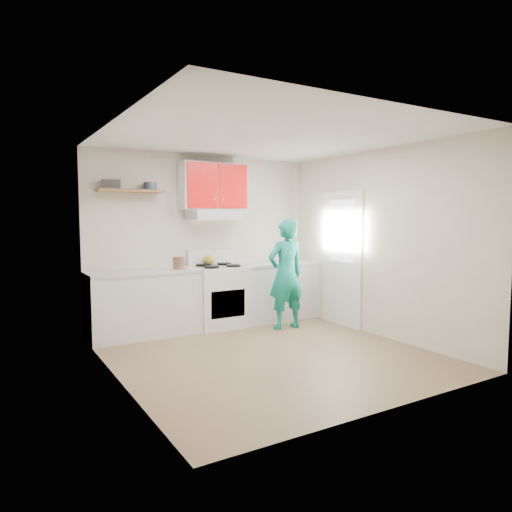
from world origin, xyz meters
TOP-DOWN VIEW (x-y plane):
  - floor at (0.00, 0.00)m, footprint 3.80×3.80m
  - ceiling at (0.00, 0.00)m, footprint 3.60×3.80m
  - back_wall at (0.00, 1.90)m, footprint 3.60×0.04m
  - front_wall at (0.00, -1.90)m, footprint 3.60×0.04m
  - left_wall at (-1.80, 0.00)m, footprint 0.04×3.80m
  - right_wall at (1.80, 0.00)m, footprint 0.04×3.80m
  - door at (1.78, 0.70)m, footprint 0.05×0.85m
  - door_glass at (1.75, 0.70)m, footprint 0.01×0.55m
  - counter_left at (-1.04, 1.60)m, footprint 1.52×0.60m
  - counter_right at (1.14, 1.60)m, footprint 1.32×0.60m
  - stove at (0.10, 1.57)m, footprint 0.76×0.65m
  - range_hood at (0.10, 1.68)m, footprint 0.76×0.44m
  - upper_cabinets at (0.10, 1.73)m, footprint 1.02×0.33m
  - shelf at (-1.15, 1.75)m, footprint 0.90×0.30m
  - books at (-1.40, 1.77)m, footprint 0.27×0.22m
  - tin at (-0.87, 1.76)m, footprint 0.23×0.23m
  - kettle at (0.04, 1.79)m, footprint 0.24×0.24m
  - crock at (-0.55, 1.52)m, footprint 0.19×0.19m
  - cutting_board at (0.94, 1.52)m, footprint 0.37×0.32m
  - silicone_mat at (1.42, 1.59)m, footprint 0.32×0.29m
  - person at (0.92, 0.97)m, footprint 0.60×0.40m

SIDE VIEW (x-z plane):
  - floor at x=0.00m, z-range 0.00..0.00m
  - counter_left at x=-1.04m, z-range 0.00..0.90m
  - counter_right at x=1.14m, z-range 0.00..0.90m
  - stove at x=0.10m, z-range 0.00..0.92m
  - person at x=0.92m, z-range 0.00..1.63m
  - silicone_mat at x=1.42m, z-range 0.90..0.91m
  - cutting_board at x=0.94m, z-range 0.90..0.92m
  - crock at x=-0.55m, z-range 0.90..1.09m
  - kettle at x=0.04m, z-range 0.92..1.08m
  - door at x=1.78m, z-range 0.00..2.05m
  - back_wall at x=0.00m, z-range 0.00..2.60m
  - front_wall at x=0.00m, z-range 0.00..2.60m
  - left_wall at x=-1.80m, z-range 0.00..2.60m
  - right_wall at x=1.80m, z-range 0.00..2.60m
  - door_glass at x=1.75m, z-range 0.98..1.92m
  - range_hood at x=0.10m, z-range 1.62..1.77m
  - shelf at x=-1.15m, z-range 2.00..2.04m
  - tin at x=-0.87m, z-range 2.04..2.15m
  - books at x=-1.40m, z-range 2.04..2.16m
  - upper_cabinets at x=0.10m, z-range 1.77..2.47m
  - ceiling at x=0.00m, z-range 2.58..2.62m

